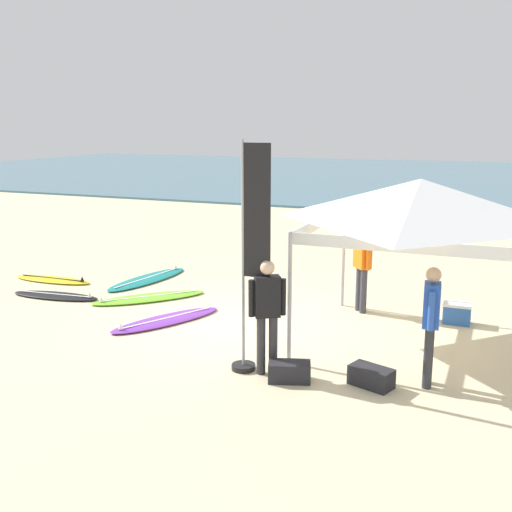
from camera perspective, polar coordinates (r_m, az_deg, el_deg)
ground_plane at (r=11.22m, az=-1.32°, el=-6.35°), size 80.00×80.00×0.00m
sea at (r=43.16m, az=16.70°, el=7.16°), size 80.00×36.00×0.10m
canopy_tent at (r=10.04m, az=15.22°, el=5.00°), size 3.37×3.37×2.75m
surfboard_lime at (r=12.89m, az=-10.10°, el=-3.88°), size 2.13×2.17×0.19m
surfboard_teal at (r=14.41m, az=-10.17°, el=-2.14°), size 1.09×2.63×0.19m
surfboard_black at (r=13.52m, az=-18.35°, el=-3.56°), size 2.05×0.74×0.19m
surfboard_yellow at (r=14.92m, az=-18.61°, el=-2.11°), size 2.04×0.61×0.19m
surfboard_purple at (r=11.41m, az=-8.48°, el=-5.97°), size 1.60×2.33×0.19m
person_blue at (r=8.68m, az=16.16°, el=-5.66°), size 0.25×0.55×1.71m
person_orange at (r=11.82m, az=10.00°, el=-0.59°), size 0.40×0.44×1.71m
person_black at (r=8.75m, az=1.07°, el=-5.03°), size 0.48×0.38×1.71m
banner_flag at (r=8.68m, az=-0.54°, el=-1.15°), size 0.60×0.36×3.40m
gear_bag_near_tent at (r=8.77m, az=10.81°, el=-11.12°), size 0.67×0.50×0.28m
gear_bag_by_pole at (r=8.80m, az=3.17°, el=-10.84°), size 0.67×0.49×0.28m
cooler_box at (r=11.75m, az=18.43°, el=-5.13°), size 0.50×0.36×0.39m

